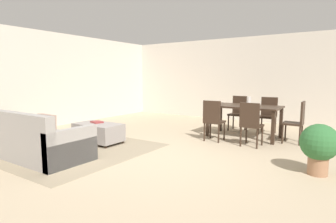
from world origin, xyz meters
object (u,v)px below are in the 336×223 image
potted_plant (319,145)px  dining_chair_far_right (268,113)px  dining_chair_near_left (213,118)px  vase_centerpiece (249,101)px  dining_chair_head_east (297,120)px  ottoman_table (98,132)px  couch (31,141)px  dining_chair_far_left (238,111)px  dining_chair_near_right (251,122)px  book_on_ottoman (97,122)px  dining_table (244,109)px

potted_plant → dining_chair_far_right: bearing=117.2°
dining_chair_near_left → vase_centerpiece: (0.52, 0.85, 0.35)m
dining_chair_head_east → ottoman_table: bearing=-147.0°
couch → dining_chair_near_left: size_ratio=2.50×
dining_chair_near_left → ottoman_table: bearing=-142.8°
dining_chair_far_left → dining_chair_head_east: same height
ottoman_table → dining_chair_far_left: (2.02, 3.14, 0.28)m
dining_chair_near_right → book_on_ottoman: 3.30m
ottoman_table → dining_chair_far_left: 3.74m
dining_chair_near_right → dining_chair_head_east: size_ratio=1.00×
couch → dining_chair_far_left: (2.25, 4.52, 0.23)m
dining_chair_near_left → dining_chair_far_left: same height
dining_chair_near_left → dining_chair_far_left: size_ratio=1.00×
potted_plant → couch: bearing=-157.6°
couch → dining_chair_near_right: 4.24m
potted_plant → dining_chair_near_right: bearing=141.4°
dining_chair_head_east → potted_plant: dining_chair_head_east is taller
dining_table → dining_chair_head_east: dining_chair_head_east is taller
book_on_ottoman → dining_chair_near_right: bearing=26.0°
dining_table → potted_plant: 2.61m
couch → dining_chair_near_right: bearing=43.1°
couch → dining_chair_head_east: 5.36m
ottoman_table → dining_chair_head_east: bearing=33.0°
couch → ottoman_table: 1.40m
couch → potted_plant: size_ratio=3.02×
dining_table → dining_chair_far_left: bearing=117.9°
dining_chair_head_east → dining_chair_far_left: bearing=153.4°
book_on_ottoman → potted_plant: size_ratio=0.34×
dining_table → dining_chair_near_left: dining_chair_near_left is taller
dining_table → dining_chair_far_right: (0.37, 0.78, -0.15)m
dining_table → dining_chair_near_right: 0.96m
dining_table → dining_chair_head_east: bearing=-0.3°
dining_chair_far_left → potted_plant: (2.17, -2.70, -0.07)m
dining_chair_near_left → dining_chair_far_left: 1.61m
dining_chair_near_left → vase_centerpiece: size_ratio=4.34×
dining_chair_head_east → book_on_ottoman: (-3.71, -2.29, -0.08)m
dining_chair_head_east → couch: bearing=-135.8°
dining_chair_far_right → vase_centerpiece: size_ratio=4.34×
dining_chair_head_east → vase_centerpiece: (-1.08, 0.04, 0.35)m
dining_chair_near_left → dining_chair_far_right: (0.79, 1.60, 0.00)m
dining_table → dining_chair_far_right: dining_chair_far_right is taller
ottoman_table → dining_table: bearing=43.9°
dining_chair_head_east → potted_plant: (0.59, -1.91, -0.07)m
dining_table → book_on_ottoman: (-2.54, -2.29, -0.22)m
book_on_ottoman → potted_plant: bearing=5.0°
dining_chair_far_left → vase_centerpiece: bearing=-56.0°
dining_chair_near_left → dining_chair_near_right: 0.85m
ottoman_table → dining_chair_head_east: 4.31m
potted_plant → book_on_ottoman: bearing=-175.0°
dining_chair_far_right → potted_plant: dining_chair_far_right is taller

